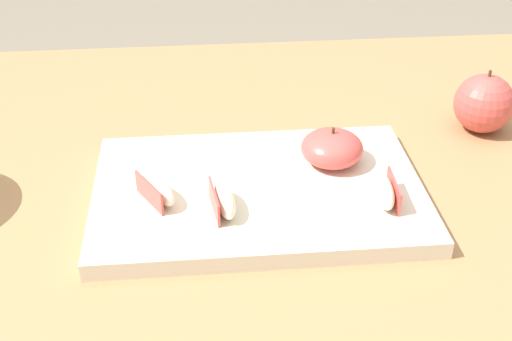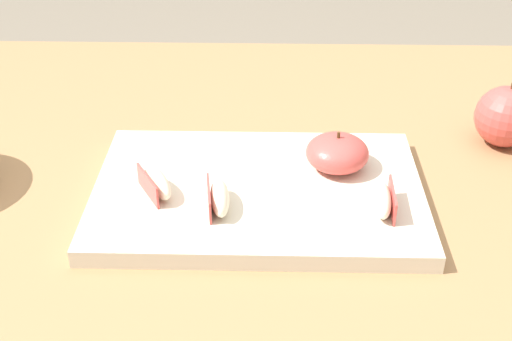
{
  "view_description": "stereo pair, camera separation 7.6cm",
  "coord_description": "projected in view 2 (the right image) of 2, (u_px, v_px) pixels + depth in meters",
  "views": [
    {
      "loc": [
        -0.06,
        -0.66,
        1.18
      ],
      "look_at": [
        -0.0,
        -0.02,
        0.77
      ],
      "focal_mm": 47.86,
      "sensor_mm": 36.0,
      "label": 1
    },
    {
      "loc": [
        0.01,
        -0.66,
        1.18
      ],
      "look_at": [
        -0.0,
        -0.02,
        0.77
      ],
      "focal_mm": 47.86,
      "sensor_mm": 36.0,
      "label": 2
    }
  ],
  "objects": [
    {
      "name": "apple_wedge_front",
      "position": [
        382.0,
        199.0,
        0.73
      ],
      "size": [
        0.03,
        0.06,
        0.03
      ],
      "color": "#F4EACC",
      "rests_on": "cutting_board"
    },
    {
      "name": "whole_apple_pink_lady",
      "position": [
        506.0,
        116.0,
        0.88
      ],
      "size": [
        0.08,
        0.08,
        0.09
      ],
      "color": "#D14C47",
      "rests_on": "dining_table"
    },
    {
      "name": "apple_wedge_left",
      "position": [
        157.0,
        183.0,
        0.75
      ],
      "size": [
        0.05,
        0.06,
        0.03
      ],
      "color": "#F4EACC",
      "rests_on": "cutting_board"
    },
    {
      "name": "cutting_board",
      "position": [
        256.0,
        193.0,
        0.78
      ],
      "size": [
        0.37,
        0.25,
        0.02
      ],
      "color": "beige",
      "rests_on": "dining_table"
    },
    {
      "name": "apple_wedge_right",
      "position": [
        219.0,
        198.0,
        0.73
      ],
      "size": [
        0.03,
        0.06,
        0.03
      ],
      "color": "#F4EACC",
      "rests_on": "cutting_board"
    },
    {
      "name": "dining_table",
      "position": [
        258.0,
        249.0,
        0.85
      ],
      "size": [
        1.48,
        0.92,
        0.73
      ],
      "color": "#9E754C",
      "rests_on": "ground_plane"
    },
    {
      "name": "apple_half_skin_up",
      "position": [
        337.0,
        153.0,
        0.8
      ],
      "size": [
        0.07,
        0.07,
        0.05
      ],
      "color": "#D14C47",
      "rests_on": "cutting_board"
    }
  ]
}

